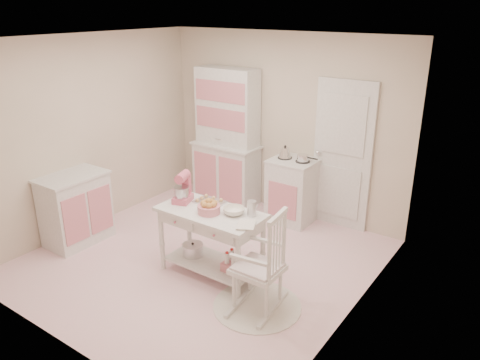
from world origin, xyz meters
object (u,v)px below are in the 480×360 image
at_px(hutch, 226,137).
at_px(work_table, 211,243).
at_px(bread_basket, 209,209).
at_px(stove, 292,190).
at_px(base_cabinet, 76,209).
at_px(stand_mixer, 182,188).
at_px(rocking_chair, 258,260).

distance_m(hutch, work_table, 2.27).
bearing_deg(bread_basket, stove, 89.18).
bearing_deg(hutch, stove, -2.39).
bearing_deg(base_cabinet, stand_mixer, 14.39).
xyz_separation_m(stove, base_cabinet, (-1.98, -2.16, 0.00)).
bearing_deg(stand_mixer, rocking_chair, -29.88).
xyz_separation_m(base_cabinet, bread_basket, (1.95, 0.32, 0.39)).
distance_m(work_table, stand_mixer, 0.71).
distance_m(hutch, bread_basket, 2.24).
height_order(base_cabinet, rocking_chair, rocking_chair).
relative_size(stove, base_cabinet, 1.00).
bearing_deg(work_table, base_cabinet, -169.21).
bearing_deg(hutch, stand_mixer, -68.09).
relative_size(hutch, base_cabinet, 2.26).
bearing_deg(rocking_chair, base_cabinet, 176.24).
height_order(hutch, stove, hutch).
distance_m(hutch, base_cabinet, 2.42).
xyz_separation_m(hutch, stove, (1.20, -0.05, -0.58)).
distance_m(stove, work_table, 1.80).
relative_size(stove, stand_mixer, 2.71).
bearing_deg(base_cabinet, bread_basket, 9.26).
bearing_deg(bread_basket, stand_mixer, 170.96).
height_order(hutch, rocking_chair, hutch).
xyz_separation_m(base_cabinet, rocking_chair, (2.71, 0.14, 0.09)).
xyz_separation_m(work_table, stand_mixer, (-0.42, 0.02, 0.57)).
relative_size(hutch, rocking_chair, 1.89).
height_order(base_cabinet, bread_basket, base_cabinet).
distance_m(stand_mixer, bread_basket, 0.46).
bearing_deg(stand_mixer, stove, 56.93).
bearing_deg(work_table, hutch, 122.03).
xyz_separation_m(hutch, bread_basket, (1.17, -1.89, -0.19)).
bearing_deg(hutch, bread_basket, -58.22).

